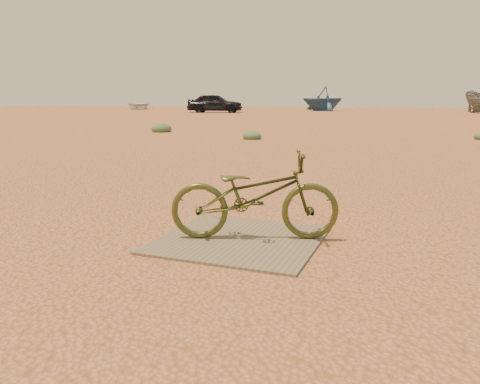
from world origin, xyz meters
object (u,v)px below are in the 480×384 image
(car, at_px, (215,103))
(boat_near_left, at_px, (138,105))
(bicycle, at_px, (255,195))
(boat_far_left, at_px, (323,98))
(plywood_board, at_px, (240,239))

(car, xyz_separation_m, boat_near_left, (-12.30, 7.08, -0.31))
(bicycle, bearing_deg, boat_far_left, -10.03)
(boat_far_left, bearing_deg, plywood_board, -37.24)
(plywood_board, height_order, boat_far_left, boat_far_left)
(plywood_board, xyz_separation_m, bicycle, (0.12, 0.05, 0.39))
(bicycle, bearing_deg, car, 4.09)
(boat_near_left, relative_size, boat_far_left, 1.04)
(boat_near_left, bearing_deg, bicycle, -83.38)
(car, relative_size, boat_near_left, 0.99)
(boat_near_left, bearing_deg, car, -57.70)
(boat_near_left, distance_m, boat_far_left, 19.80)
(plywood_board, distance_m, bicycle, 0.41)
(car, height_order, boat_near_left, car)
(plywood_board, bearing_deg, bicycle, 24.27)
(boat_far_left, bearing_deg, bicycle, -37.07)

